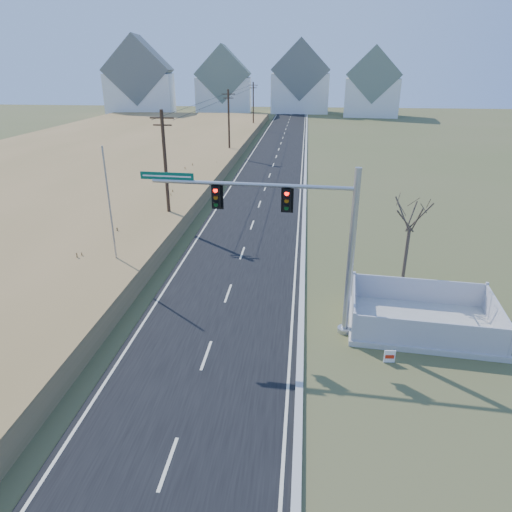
# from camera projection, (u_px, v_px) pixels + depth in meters

# --- Properties ---
(ground) EXTENTS (260.00, 260.00, 0.00)m
(ground) POSITION_uv_depth(u_px,v_px,m) (215.00, 332.00, 22.10)
(ground) COLOR #4E5529
(ground) RESTS_ON ground
(road) EXTENTS (8.00, 180.00, 0.06)m
(road) POSITION_uv_depth(u_px,v_px,m) (278.00, 152.00, 67.94)
(road) COLOR black
(road) RESTS_ON ground
(curb) EXTENTS (0.30, 180.00, 0.18)m
(curb) POSITION_uv_depth(u_px,v_px,m) (306.00, 152.00, 67.51)
(curb) COLOR #B2AFA8
(curb) RESTS_ON ground
(reed_marsh) EXTENTS (38.00, 110.00, 1.30)m
(reed_marsh) POSITION_uv_depth(u_px,v_px,m) (94.00, 157.00, 60.87)
(reed_marsh) COLOR #AC814E
(reed_marsh) RESTS_ON ground
(utility_pole_near) EXTENTS (1.80, 0.26, 9.00)m
(utility_pole_near) POSITION_uv_depth(u_px,v_px,m) (166.00, 169.00, 34.68)
(utility_pole_near) COLOR #422D1E
(utility_pole_near) RESTS_ON ground
(utility_pole_mid) EXTENTS (1.80, 0.26, 9.00)m
(utility_pole_mid) POSITION_uv_depth(u_px,v_px,m) (229.00, 123.00, 62.19)
(utility_pole_mid) COLOR #422D1E
(utility_pole_mid) RESTS_ON ground
(utility_pole_far) EXTENTS (1.80, 0.26, 9.00)m
(utility_pole_far) POSITION_uv_depth(u_px,v_px,m) (253.00, 105.00, 89.70)
(utility_pole_far) COLOR #422D1E
(utility_pole_far) RESTS_ON ground
(condo_nw) EXTENTS (17.69, 13.38, 19.05)m
(condo_nw) POSITION_uv_depth(u_px,v_px,m) (140.00, 84.00, 114.53)
(condo_nw) COLOR white
(condo_nw) RESTS_ON ground
(condo_nnw) EXTENTS (14.93, 11.17, 17.03)m
(condo_nnw) POSITION_uv_depth(u_px,v_px,m) (224.00, 86.00, 120.22)
(condo_nnw) COLOR white
(condo_nnw) RESTS_ON ground
(condo_n) EXTENTS (15.27, 10.20, 18.54)m
(condo_n) POSITION_uv_depth(u_px,v_px,m) (300.00, 83.00, 121.68)
(condo_n) COLOR white
(condo_n) RESTS_ON ground
(condo_ne) EXTENTS (14.12, 10.51, 16.52)m
(condo_ne) POSITION_uv_depth(u_px,v_px,m) (372.00, 88.00, 112.89)
(condo_ne) COLOR white
(condo_ne) RESTS_ON ground
(traffic_signal_mast) EXTENTS (10.04, 1.01, 8.00)m
(traffic_signal_mast) POSITION_uv_depth(u_px,v_px,m) (309.00, 236.00, 20.57)
(traffic_signal_mast) COLOR #9EA0A5
(traffic_signal_mast) RESTS_ON ground
(fence_enclosure) EXTENTS (7.37, 5.34, 1.60)m
(fence_enclosure) POSITION_uv_depth(u_px,v_px,m) (421.00, 322.00, 22.40)
(fence_enclosure) COLOR #B7B5AD
(fence_enclosure) RESTS_ON ground
(open_sign) EXTENTS (0.49, 0.10, 0.60)m
(open_sign) POSITION_uv_depth(u_px,v_px,m) (390.00, 356.00, 19.71)
(open_sign) COLOR white
(open_sign) RESTS_ON ground
(flagpole) EXTENTS (0.36, 0.36, 7.91)m
(flagpole) POSITION_uv_depth(u_px,v_px,m) (113.00, 228.00, 26.59)
(flagpole) COLOR #B7B5AD
(flagpole) RESTS_ON ground
(bare_tree) EXTENTS (2.25, 2.25, 5.95)m
(bare_tree) POSITION_uv_depth(u_px,v_px,m) (412.00, 213.00, 23.89)
(bare_tree) COLOR #4C3F33
(bare_tree) RESTS_ON ground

